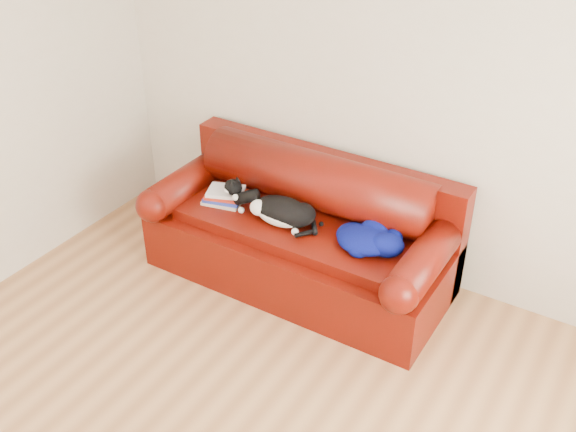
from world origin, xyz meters
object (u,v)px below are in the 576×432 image
at_px(book_stack, 225,196).
at_px(cat, 282,212).
at_px(blanket, 369,238).
at_px(sofa_base, 299,251).

height_order(book_stack, cat, cat).
distance_m(cat, blanket, 0.62).
relative_size(book_stack, cat, 0.48).
distance_m(sofa_base, cat, 0.37).
bearing_deg(cat, book_stack, 167.59).
xyz_separation_m(book_stack, blanket, (1.12, 0.03, 0.01)).
xyz_separation_m(cat, blanket, (0.62, 0.06, -0.03)).
bearing_deg(book_stack, cat, -2.76).
xyz_separation_m(sofa_base, blanket, (0.54, -0.04, 0.32)).
relative_size(sofa_base, cat, 3.27).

